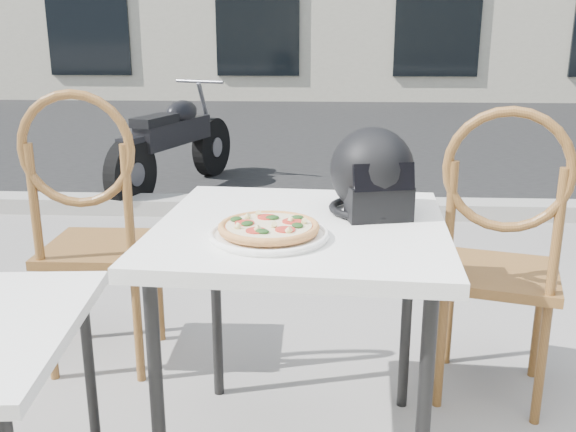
# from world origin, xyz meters

# --- Properties ---
(street_asphalt) EXTENTS (30.00, 8.00, 0.00)m
(street_asphalt) POSITION_xyz_m (0.00, 7.00, 0.00)
(street_asphalt) COLOR black
(street_asphalt) RESTS_ON ground
(curb) EXTENTS (30.00, 0.25, 0.12)m
(curb) POSITION_xyz_m (0.00, 3.00, 0.06)
(curb) COLOR #9F9C95
(curb) RESTS_ON ground
(cafe_table_main) EXTENTS (0.91, 0.91, 0.81)m
(cafe_table_main) POSITION_xyz_m (-0.48, 0.10, 0.74)
(cafe_table_main) COLOR white
(cafe_table_main) RESTS_ON ground
(plate) EXTENTS (0.44, 0.44, 0.02)m
(plate) POSITION_xyz_m (-0.56, -0.05, 0.82)
(plate) COLOR white
(plate) RESTS_ON cafe_table_main
(pizza) EXTENTS (0.34, 0.34, 0.03)m
(pizza) POSITION_xyz_m (-0.56, -0.05, 0.84)
(pizza) COLOR #D18E4C
(pizza) RESTS_ON plate
(helmet) EXTENTS (0.32, 0.32, 0.27)m
(helmet) POSITION_xyz_m (-0.26, 0.22, 0.93)
(helmet) COLOR black
(helmet) RESTS_ON cafe_table_main
(cafe_chair_main) EXTENTS (0.53, 0.53, 1.13)m
(cafe_chair_main) POSITION_xyz_m (0.22, 0.47, 0.63)
(cafe_chair_main) COLOR brown
(cafe_chair_main) RESTS_ON ground
(cafe_chair_side) EXTENTS (0.45, 0.45, 1.16)m
(cafe_chair_side) POSITION_xyz_m (-1.32, 0.64, 0.65)
(cafe_chair_side) COLOR brown
(cafe_chair_side) RESTS_ON ground
(motorcycle) EXTENTS (0.74, 1.79, 0.92)m
(motorcycle) POSITION_xyz_m (-1.70, 3.73, 0.41)
(motorcycle) COLOR black
(motorcycle) RESTS_ON street_asphalt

